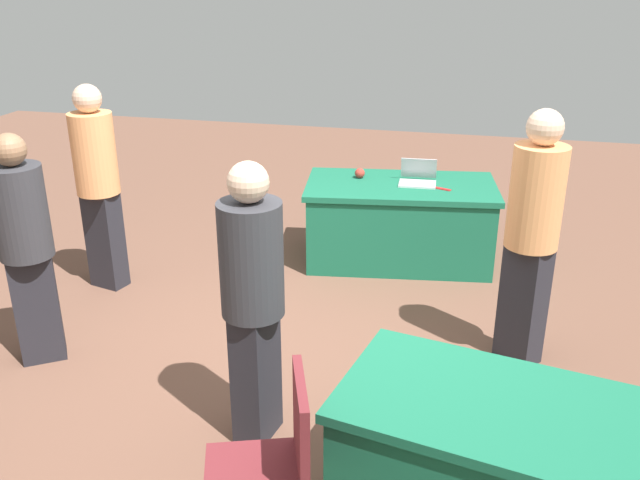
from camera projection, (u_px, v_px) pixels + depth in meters
ground_plane at (283, 376)px, 4.51m from camera, size 14.40×14.40×0.00m
table_foreground at (399, 222)px, 6.13m from camera, size 1.77×1.11×0.73m
table_mid_left at (507, 474)px, 3.12m from camera, size 1.69×1.11×0.73m
chair_near_front at (272, 464)px, 2.92m from camera, size 0.56×0.56×0.95m
person_presenter at (253, 293)px, 3.62m from camera, size 0.39×0.39×1.63m
person_attendee_standing at (25, 240)px, 4.39m from camera, size 0.47×0.47×1.58m
person_attendee_browsing at (532, 227)px, 4.35m from camera, size 0.48×0.48×1.73m
person_organiser at (97, 178)px, 5.43m from camera, size 0.41×0.41×1.69m
laptop_silver at (418, 179)px, 6.00m from camera, size 0.33×0.31×0.21m
yarn_ball at (360, 173)px, 6.15m from camera, size 0.09×0.09×0.09m
scissors_red at (441, 189)px, 5.86m from camera, size 0.18×0.10×0.01m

